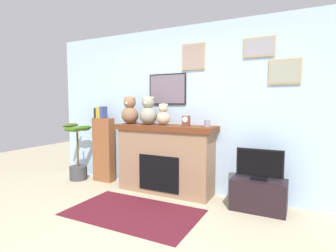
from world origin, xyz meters
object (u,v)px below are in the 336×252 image
Objects in this scene: television at (260,165)px; bookshelf at (103,147)px; potted_plant at (78,158)px; candle_jar at (207,123)px; tv_stand at (259,195)px; teddy_bear_grey at (148,112)px; mantel_clock at (186,121)px; teddy_bear_brown at (130,111)px; teddy_bear_cream at (163,115)px; fireplace at (165,158)px.

bookshelf is at bearing 177.84° from television.
candle_jar is at bearing 2.45° from potted_plant.
television is at bearing -90.00° from tv_stand.
bookshelf is 1.17m from teddy_bear_grey.
candle_jar is 0.23× the size of teddy_bear_grey.
bookshelf is 8.73× the size of mantel_clock.
teddy_bear_brown reaches higher than teddy_bear_cream.
potted_plant is at bearing -179.12° from tv_stand.
bookshelf is 1.94× the size of tv_stand.
teddy_bear_grey is at bearing -179.97° from teddy_bear_cream.
teddy_bear_cream is at bearing 0.03° from teddy_bear_grey.
television is at bearing -1.56° from teddy_bear_brown.
teddy_bear_brown is 0.36m from teddy_bear_grey.
teddy_bear_cream reaches higher than television.
potted_plant is at bearing -177.20° from mantel_clock.
teddy_bear_cream reaches higher than bookshelf.
mantel_clock is 0.67m from teddy_bear_grey.
television is 1.31× the size of teddy_bear_brown.
fireplace is 1.46m from tv_stand.
potted_plant is 3.18m from tv_stand.
teddy_bear_cream is (-0.38, 0.00, 0.07)m from mantel_clock.
teddy_bear_cream is (-0.03, -0.02, 0.68)m from fireplace.
candle_jar is at bearing -1.30° from bookshelf.
teddy_bear_brown is at bearing 179.95° from mantel_clock.
teddy_bear_brown is (0.62, -0.04, 0.66)m from bookshelf.
bookshelf is at bearing 17.30° from potted_plant.
tv_stand is at bearing -1.52° from teddy_bear_brown.
bookshelf is 3.99× the size of teddy_bear_cream.
mantel_clock is at bearing -179.76° from candle_jar.
bookshelf is 0.54m from potted_plant.
candle_jar is at bearing 175.57° from television.
television is (2.70, -0.10, -0.01)m from bookshelf.
fireplace is 4.78× the size of teddy_bear_cream.
candle_jar is (1.96, -0.04, 0.51)m from bookshelf.
mantel_clock is (-0.33, -0.00, 0.03)m from candle_jar.
teddy_bear_cream is (0.27, 0.00, -0.05)m from teddy_bear_grey.
teddy_bear_brown and teddy_bear_grey have the same top height.
teddy_bear_brown is 1.00× the size of teddy_bear_grey.
bookshelf is at bearing 178.80° from fireplace.
teddy_bear_brown is at bearing 178.48° from tv_stand.
television is at bearing -3.01° from fireplace.
television is 2.18m from teddy_bear_brown.
tv_stand is 1.77m from teddy_bear_cream.
tv_stand is at bearing -2.91° from mantel_clock.
tv_stand is at bearing 0.88° from potted_plant.
mantel_clock reaches higher than television.
teddy_bear_grey is (1.45, 0.10, 0.87)m from potted_plant.
fireplace reaches higher than potted_plant.
television is at bearing -1.88° from teddy_bear_grey.
teddy_bear_brown is at bearing -179.98° from candle_jar.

